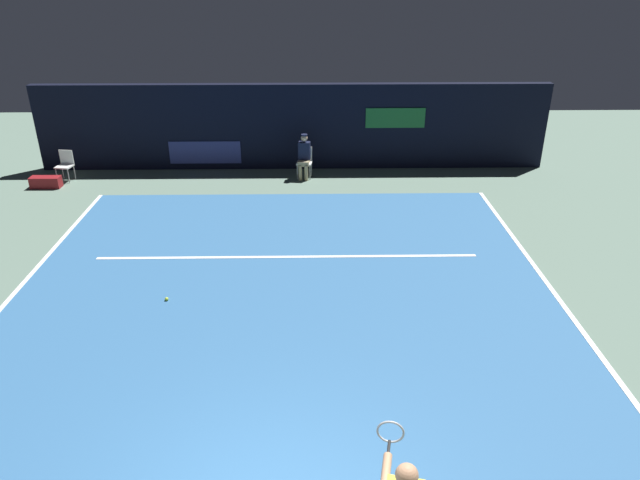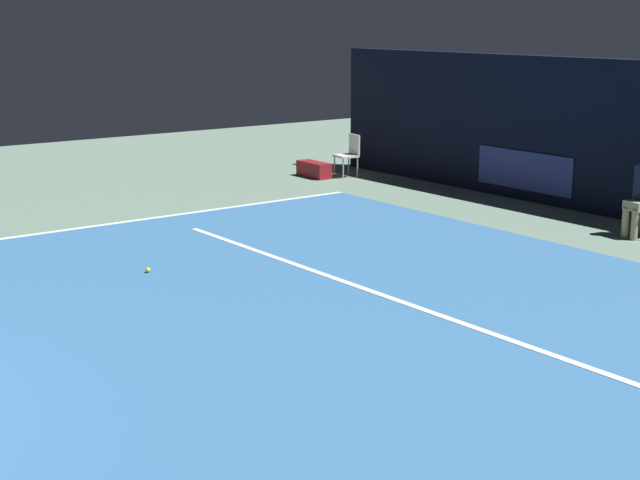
% 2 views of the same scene
% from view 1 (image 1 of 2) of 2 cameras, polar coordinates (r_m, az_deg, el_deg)
% --- Properties ---
extents(ground_plane, '(31.53, 31.53, 0.00)m').
position_cam_1_polar(ground_plane, '(11.04, -3.61, -6.65)').
color(ground_plane, slate).
extents(court_surface, '(10.71, 11.74, 0.01)m').
position_cam_1_polar(court_surface, '(11.04, -3.61, -6.62)').
color(court_surface, '#336699').
rests_on(court_surface, ground).
extents(line_sideline_left, '(0.10, 11.74, 0.01)m').
position_cam_1_polar(line_sideline_left, '(12.01, 22.72, -5.86)').
color(line_sideline_left, white).
rests_on(line_sideline_left, court_surface).
extents(line_sideline_right, '(0.10, 11.74, 0.01)m').
position_cam_1_polar(line_sideline_right, '(12.47, -28.91, -6.01)').
color(line_sideline_right, white).
rests_on(line_sideline_right, court_surface).
extents(line_service, '(8.36, 0.10, 0.01)m').
position_cam_1_polar(line_service, '(12.82, -3.25, -1.66)').
color(line_service, white).
rests_on(line_service, court_surface).
extents(back_wall, '(15.56, 0.33, 2.60)m').
position_cam_1_polar(back_wall, '(18.15, -2.69, 11.03)').
color(back_wall, black).
rests_on(back_wall, ground).
extents(line_judge_on_chair, '(0.49, 0.56, 1.32)m').
position_cam_1_polar(line_judge_on_chair, '(17.37, -1.56, 8.26)').
color(line_judge_on_chair, white).
rests_on(line_judge_on_chair, ground).
extents(courtside_chair_near, '(0.50, 0.48, 0.88)m').
position_cam_1_polar(courtside_chair_near, '(18.80, -23.71, 6.87)').
color(courtside_chair_near, white).
rests_on(courtside_chair_near, ground).
extents(tennis_ball, '(0.07, 0.07, 0.07)m').
position_cam_1_polar(tennis_ball, '(11.58, -14.81, -5.61)').
color(tennis_ball, '#CCE033').
rests_on(tennis_ball, court_surface).
extents(equipment_bag, '(0.84, 0.33, 0.32)m').
position_cam_1_polar(equipment_bag, '(18.51, -25.30, 5.15)').
color(equipment_bag, maroon).
rests_on(equipment_bag, ground).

